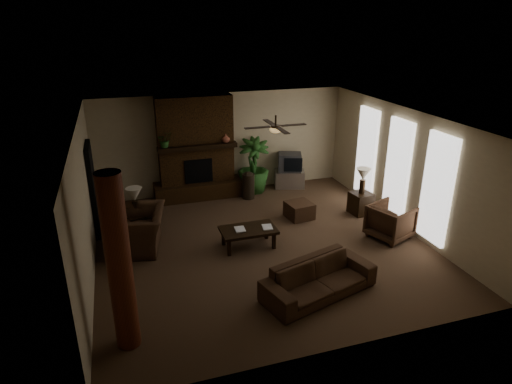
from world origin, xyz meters
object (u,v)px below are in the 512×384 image
object	(u,v)px
ottoman	(299,210)
armchair_left	(136,224)
log_column	(119,265)
lamp_left	(134,196)
floor_vase	(248,183)
armchair_right	(391,220)
coffee_table	(248,231)
tv_stand	(289,179)
side_table_left	(139,225)
lamp_right	(363,176)
sofa	(319,274)
floor_plant	(253,177)
side_table_right	(361,203)

from	to	relation	value
ottoman	armchair_left	bearing A→B (deg)	-174.58
log_column	lamp_left	bearing A→B (deg)	83.96
ottoman	floor_vase	bearing A→B (deg)	117.31
armchair_right	coffee_table	distance (m)	3.24
tv_stand	floor_vase	xyz separation A→B (m)	(-1.40, -0.47, 0.18)
log_column	coffee_table	size ratio (longest dim) A/B	2.33
side_table_left	lamp_right	distance (m)	5.56
sofa	lamp_right	size ratio (longest dim) A/B	3.29
armchair_left	lamp_right	world-z (taller)	lamp_right
floor_plant	lamp_left	size ratio (longest dim) A/B	2.40
log_column	lamp_right	size ratio (longest dim) A/B	4.31
log_column	side_table_left	size ratio (longest dim) A/B	5.09
side_table_left	side_table_right	distance (m)	5.50
floor_vase	side_table_right	xyz separation A→B (m)	(2.44, -1.85, -0.16)
armchair_left	ottoman	size ratio (longest dim) A/B	2.21
sofa	lamp_left	size ratio (longest dim) A/B	3.29
tv_stand	lamp_left	xyz separation A→B (m)	(-4.48, -1.95, 0.75)
floor_plant	lamp_left	distance (m)	3.91
floor_vase	log_column	bearing A→B (deg)	-124.22
sofa	lamp_right	bearing A→B (deg)	32.63
armchair_right	side_table_right	size ratio (longest dim) A/B	1.59
tv_stand	floor_vase	size ratio (longest dim) A/B	1.10
tv_stand	side_table_right	size ratio (longest dim) A/B	1.55
armchair_right	lamp_right	distance (m)	1.52
lamp_right	floor_vase	bearing A→B (deg)	143.22
armchair_left	lamp_left	distance (m)	0.67
armchair_left	lamp_right	bearing A→B (deg)	102.49
ottoman	lamp_left	size ratio (longest dim) A/B	0.92
log_column	sofa	size ratio (longest dim) A/B	1.31
coffee_table	ottoman	bearing A→B (deg)	32.68
ottoman	lamp_left	distance (m)	4.00
side_table_right	sofa	bearing A→B (deg)	-131.14
lamp_right	coffee_table	bearing A→B (deg)	-165.33
floor_vase	armchair_right	bearing A→B (deg)	-53.65
log_column	side_table_left	world-z (taller)	log_column
floor_vase	side_table_right	size ratio (longest dim) A/B	1.40
log_column	side_table_right	bearing A→B (deg)	28.74
armchair_left	lamp_left	xyz separation A→B (m)	(0.03, 0.52, 0.42)
sofa	tv_stand	bearing A→B (deg)	57.58
log_column	armchair_left	xyz separation A→B (m)	(0.35, 3.08, -0.82)
coffee_table	armchair_right	bearing A→B (deg)	-9.90
ottoman	floor_vase	world-z (taller)	floor_vase
armchair_left	coffee_table	distance (m)	2.41
floor_vase	side_table_right	world-z (taller)	floor_vase
floor_plant	lamp_left	xyz separation A→B (m)	(-3.36, -1.92, 0.57)
side_table_left	log_column	bearing A→B (deg)	-96.35
coffee_table	side_table_right	distance (m)	3.35
coffee_table	lamp_right	size ratio (longest dim) A/B	1.85
log_column	ottoman	xyz separation A→B (m)	(4.29, 3.45, -1.20)
armchair_left	side_table_left	size ratio (longest dim) A/B	2.41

